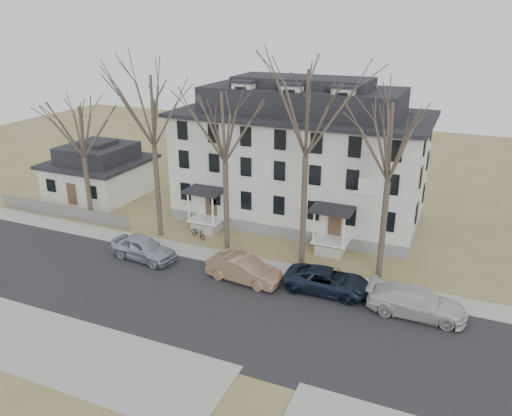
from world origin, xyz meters
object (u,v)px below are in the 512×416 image
at_px(car_navy, 328,281).
at_px(bicycle_left, 198,233).
at_px(boarding_house, 301,158).
at_px(small_house, 100,172).
at_px(car_tan, 244,270).
at_px(car_white, 416,303).
at_px(tree_mid_right, 392,137).
at_px(car_silver, 143,248).
at_px(tree_bungalow, 80,129).
at_px(tree_mid_left, 224,123).
at_px(tree_center, 307,107).
at_px(tree_far_left, 151,106).

xyz_separation_m(car_navy, bicycle_left, (-11.74, 4.00, -0.30)).
height_order(boarding_house, small_house, boarding_house).
relative_size(car_tan, car_white, 0.90).
bearing_deg(boarding_house, tree_mid_right, -43.81).
height_order(car_silver, car_navy, car_silver).
bearing_deg(small_house, tree_bungalow, -57.16).
relative_size(tree_mid_right, car_navy, 2.32).
relative_size(small_house, car_white, 1.53).
distance_m(tree_mid_left, tree_bungalow, 13.08).
bearing_deg(tree_mid_right, car_silver, -165.45).
distance_m(small_house, car_silver, 16.19).
height_order(tree_center, car_navy, tree_center).
relative_size(car_silver, car_navy, 0.92).
height_order(car_navy, bicycle_left, car_navy).
bearing_deg(tree_bungalow, small_house, 122.84).
height_order(car_silver, bicycle_left, car_silver).
relative_size(tree_far_left, tree_bungalow, 1.27).
xyz_separation_m(tree_center, car_white, (8.36, -3.93, -10.26)).
relative_size(car_tan, car_navy, 0.93).
distance_m(tree_far_left, tree_center, 12.02).
height_order(tree_bungalow, bicycle_left, tree_bungalow).
height_order(tree_mid_right, tree_bungalow, tree_mid_right).
xyz_separation_m(tree_mid_right, car_navy, (-2.64, -3.41, -8.84)).
distance_m(tree_far_left, car_navy, 18.01).
bearing_deg(tree_center, car_tan, -121.82).
bearing_deg(small_house, tree_mid_right, -12.27).
bearing_deg(tree_center, tree_bungalow, 180.00).
distance_m(tree_bungalow, car_navy, 23.32).
bearing_deg(bicycle_left, tree_bungalow, 117.37).
distance_m(tree_bungalow, car_tan, 18.41).
bearing_deg(car_white, tree_center, 64.71).
xyz_separation_m(tree_far_left, car_white, (20.36, -3.93, -9.52)).
bearing_deg(tree_center, tree_mid_right, 0.00).
bearing_deg(car_white, car_navy, 84.49).
relative_size(boarding_house, bicycle_left, 11.73).
distance_m(tree_far_left, car_white, 22.82).
height_order(tree_mid_left, tree_bungalow, tree_mid_left).
xyz_separation_m(car_tan, car_white, (11.00, 0.32, -0.02)).
bearing_deg(tree_far_left, tree_mid_right, 0.00).
bearing_deg(car_silver, tree_mid_left, -41.47).
bearing_deg(tree_far_left, tree_bungalow, 180.00).
xyz_separation_m(tree_far_left, car_tan, (9.36, -4.25, -9.50)).
height_order(car_tan, car_navy, car_tan).
bearing_deg(tree_center, bicycle_left, 176.22).
xyz_separation_m(tree_mid_left, car_navy, (8.86, -3.41, -8.84)).
bearing_deg(bicycle_left, tree_mid_left, -77.46).
height_order(small_house, tree_center, tree_center).
bearing_deg(car_white, car_silver, 90.68).
xyz_separation_m(small_house, tree_mid_right, (28.50, -6.20, 7.35)).
distance_m(tree_mid_left, tree_center, 6.18).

